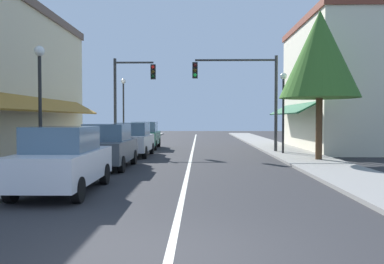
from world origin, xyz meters
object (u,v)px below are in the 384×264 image
parked_car_nearest_left (63,160)px  traffic_signal_left_corner (128,91)px  street_lamp_right_mid (283,99)px  tree_right_near (320,55)px  parked_car_second_left (108,146)px  parked_car_third_left (133,139)px  street_lamp_left_far (123,101)px  street_lamp_left_near (40,87)px  parked_car_far_left (145,135)px  traffic_signal_mast_arm (247,87)px

parked_car_nearest_left → traffic_signal_left_corner: (-0.76, 14.05, 2.83)m
street_lamp_right_mid → tree_right_near: tree_right_near is taller
parked_car_nearest_left → tree_right_near: (9.09, 7.72, 4.00)m
parked_car_second_left → parked_car_third_left: bearing=88.3°
tree_right_near → traffic_signal_left_corner: bearing=147.3°
parked_car_second_left → tree_right_near: tree_right_near is taller
street_lamp_left_far → tree_right_near: 15.69m
parked_car_nearest_left → traffic_signal_left_corner: traffic_signal_left_corner is taller
street_lamp_left_near → tree_right_near: 12.01m
parked_car_nearest_left → tree_right_near: 12.58m
parked_car_second_left → street_lamp_left_near: 3.49m
parked_car_second_left → street_lamp_left_far: 13.85m
traffic_signal_left_corner → parked_car_far_left: bearing=62.8°
street_lamp_left_near → traffic_signal_mast_arm: bearing=47.1°
street_lamp_left_near → street_lamp_left_far: street_lamp_left_far is taller
parked_car_second_left → parked_car_third_left: size_ratio=1.00×
street_lamp_right_mid → parked_car_third_left: bearing=-175.2°
street_lamp_right_mid → tree_right_near: size_ratio=0.65×
parked_car_nearest_left → parked_car_far_left: (0.05, 15.64, 0.00)m
traffic_signal_mast_arm → street_lamp_left_near: (-8.29, -8.91, -0.72)m
parked_car_third_left → street_lamp_left_far: (-2.11, 8.38, 2.42)m
street_lamp_right_mid → traffic_signal_left_corner: bearing=161.4°
traffic_signal_mast_arm → traffic_signal_left_corner: size_ratio=0.98×
parked_car_far_left → street_lamp_right_mid: (8.10, -4.60, 2.15)m
parked_car_second_left → traffic_signal_left_corner: bearing=95.1°
traffic_signal_left_corner → traffic_signal_mast_arm: bearing=-13.9°
parked_car_far_left → tree_right_near: size_ratio=0.60×
traffic_signal_mast_arm → street_lamp_left_near: size_ratio=1.23×
parked_car_nearest_left → street_lamp_left_far: size_ratio=0.84×
street_lamp_left_near → street_lamp_right_mid: (10.12, 7.66, -0.05)m
parked_car_third_left → street_lamp_left_near: size_ratio=0.91×
parked_car_second_left → traffic_signal_mast_arm: traffic_signal_mast_arm is taller
parked_car_nearest_left → street_lamp_left_far: street_lamp_left_far is taller
parked_car_second_left → parked_car_third_left: same height
street_lamp_left_far → parked_car_nearest_left: bearing=-84.0°
parked_car_third_left → street_lamp_left_near: 7.63m
traffic_signal_left_corner → tree_right_near: 11.77m
parked_car_second_left → street_lamp_right_mid: bearing=35.5°
parked_car_second_left → street_lamp_right_mid: 10.23m
parked_car_nearest_left → parked_car_third_left: size_ratio=1.00×
parked_car_third_left → street_lamp_left_far: street_lamp_left_far is taller
parked_car_nearest_left → traffic_signal_mast_arm: traffic_signal_mast_arm is taller
street_lamp_left_near → street_lamp_right_mid: size_ratio=1.02×
parked_car_third_left → parked_car_far_left: 5.27m
parked_car_second_left → parked_car_third_left: (0.16, 5.12, 0.00)m
traffic_signal_mast_arm → street_lamp_right_mid: traffic_signal_mast_arm is taller
tree_right_near → street_lamp_right_mid: bearing=105.7°
parked_car_far_left → street_lamp_right_mid: bearing=-30.6°
traffic_signal_left_corner → tree_right_near: bearing=-32.7°
parked_car_nearest_left → traffic_signal_left_corner: size_ratio=0.72×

